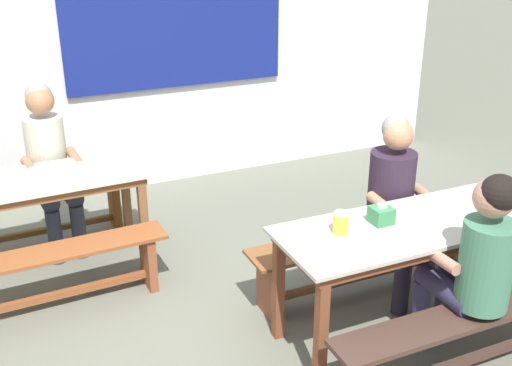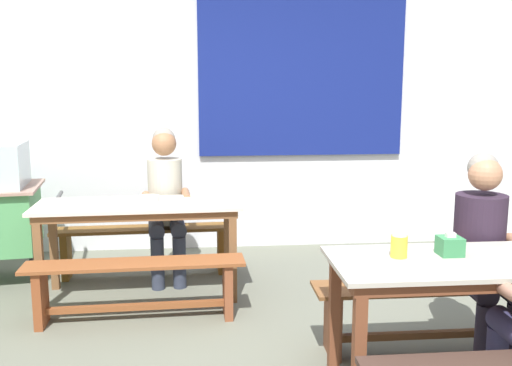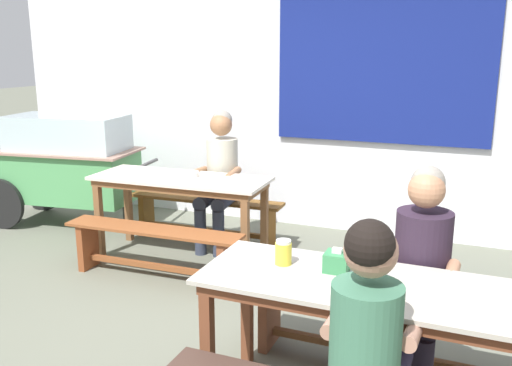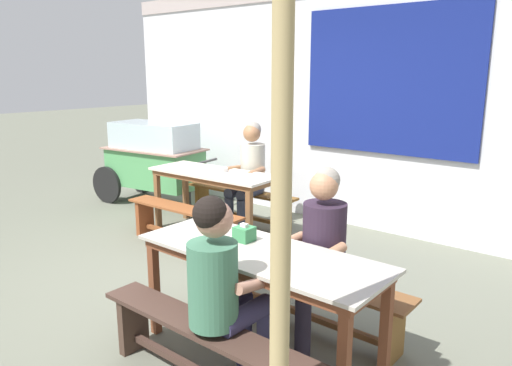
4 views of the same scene
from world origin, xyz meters
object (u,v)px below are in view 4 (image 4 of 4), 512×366
Objects in this scene: person_center_facing at (249,170)px; bench_far_front at (184,221)px; dining_table_near at (260,262)px; wooden_support_post at (280,258)px; person_right_near_table at (318,246)px; soup_bowl at (221,170)px; bench_far_back at (241,201)px; dining_table_far at (214,179)px; bench_near_back at (302,291)px; condiment_jar at (213,224)px; tissue_box at (244,234)px; food_cart at (153,157)px; person_near_front at (223,282)px; bench_near_front at (207,347)px.

bench_far_front is at bearing -100.00° from person_center_facing.
wooden_support_post reaches higher than dining_table_near.
person_right_near_table is at bearing -18.34° from bench_far_front.
soup_bowl is 0.07× the size of wooden_support_post.
bench_far_back is 1.27× the size of person_right_near_table.
dining_table_far is 0.64m from bench_far_front.
bench_near_back is at bearing -17.95° from bench_far_front.
soup_bowl is (-1.46, 1.65, -0.04)m from condiment_jar.
tissue_box is (-0.20, 0.08, 0.13)m from dining_table_near.
condiment_jar is 0.82× the size of soup_bowl.
food_cart is at bearing 156.36° from person_right_near_table.
tissue_box is 0.93× the size of condiment_jar.
bench_near_back is at bearing 64.06° from tissue_box.
food_cart is at bearing 156.32° from bench_near_back.
wooden_support_post is at bearing -66.09° from person_right_near_table.
wooden_support_post is (2.65, -2.44, 0.32)m from soup_bowl.
person_right_near_table is 0.53m from tissue_box.
food_cart is 1.42× the size of person_center_facing.
dining_table_far is 0.48m from person_center_facing.
bench_near_back is 0.77× the size of wooden_support_post.
bench_far_front is at bearing 161.66° from person_right_near_table.
dining_table_far is 1.28× the size of person_right_near_table.
wooden_support_post is at bearing -41.31° from dining_table_far.
person_near_front is (2.11, -2.61, 0.41)m from bench_far_back.
food_cart reaches higher than soup_bowl.
person_center_facing is 2.45m from condiment_jar.
person_center_facing is (-1.85, 2.62, 0.44)m from bench_near_front.
wooden_support_post is at bearing -33.83° from condiment_jar.
bench_far_back is 0.49m from person_center_facing.
bench_near_back is 1.02m from bench_near_front.
bench_near_front is at bearing -90.40° from bench_near_back.
wooden_support_post reaches higher than food_cart.
bench_far_back is 2.65m from bench_near_back.
person_right_near_table is (0.18, 0.94, 0.41)m from bench_near_front.
bench_far_back and bench_far_front have the same top height.
person_right_near_table is 1.01× the size of person_near_front.
condiment_jar reaches higher than bench_far_front.
condiment_jar is at bearing 171.85° from dining_table_near.
person_right_near_table is (2.03, -1.68, -0.03)m from person_center_facing.
condiment_jar is 2.20m from soup_bowl.
bench_near_front is 1.33× the size of person_right_near_table.
wooden_support_post is at bearing -17.16° from bench_near_front.
person_right_near_table is at bearing 79.07° from bench_near_front.
person_right_near_table reaches higher than bench_near_back.
bench_far_back is 1.02m from bench_far_front.
condiment_jar is (1.56, -2.11, 0.53)m from bench_far_back.
tissue_box is (3.47, -2.04, 0.12)m from food_cart.
person_center_facing is at bearing 126.99° from person_near_front.
dining_table_near is 10.61× the size of soup_bowl.
bench_near_front is at bearing -39.71° from bench_far_front.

